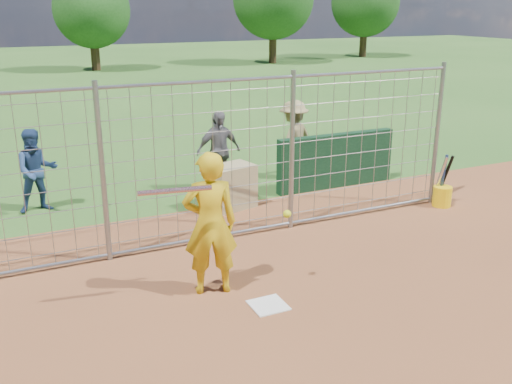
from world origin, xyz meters
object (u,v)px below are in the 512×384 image
batter (210,224)px  bystander_a (37,171)px  bystander_b (219,151)px  bystander_c (293,140)px  bucket_with_bats (442,193)px  equipment_bin (231,187)px

batter → bystander_a: 4.51m
bystander_a → bystander_b: bystander_b is taller
bystander_a → bystander_b: size_ratio=0.94×
batter → bystander_a: batter is taller
bystander_c → bystander_b: bearing=-22.6°
batter → bystander_a: size_ratio=1.24×
bystander_b → bucket_with_bats: (3.37, -2.65, -0.56)m
batter → bucket_with_bats: batter is taller
bystander_b → bystander_a: bearing=170.0°
bystander_c → bucket_with_bats: bearing=92.9°
bystander_b → bystander_c: size_ratio=0.96×
batter → bystander_b: batter is taller
equipment_bin → bystander_b: bearing=67.3°
bystander_a → bucket_with_bats: 7.35m
batter → bystander_c: batter is taller
bystander_b → bystander_c: bystander_c is taller
batter → bystander_c: size_ratio=1.12×
bystander_b → bucket_with_bats: bystander_b is taller
bystander_b → bystander_c: (1.76, 0.14, 0.03)m
equipment_bin → bucket_with_bats: size_ratio=0.82×
bystander_a → batter: bearing=-71.3°
equipment_bin → bucket_with_bats: 3.88m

